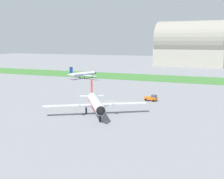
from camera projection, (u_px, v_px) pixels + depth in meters
name	position (u px, v px, depth m)	size (l,w,h in m)	color
ground_plane	(111.00, 102.00, 91.42)	(600.00, 600.00, 0.00)	gray
grass_taxiway_strip	(166.00, 78.00, 151.32)	(360.00, 28.00, 0.08)	#3D7533
airplane_foreground_turboprop	(96.00, 103.00, 76.19)	(22.40, 19.67, 7.78)	silver
airplane_taxiing_turboprop	(83.00, 74.00, 150.20)	(19.39, 16.81, 6.14)	white
pushback_tug_near_gate	(151.00, 98.00, 93.69)	(3.79, 2.42, 1.95)	orange
hangar_distant	(190.00, 46.00, 228.68)	(49.86, 29.38, 33.22)	#B2AD9E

